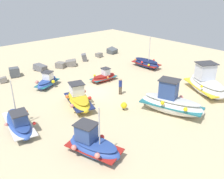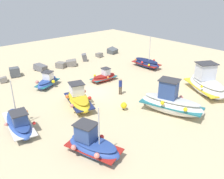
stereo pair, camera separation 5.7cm
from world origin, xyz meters
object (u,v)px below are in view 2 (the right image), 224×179
object	(u,v)px
fishing_boat_6	(78,99)
fishing_boat_0	(104,77)
fishing_boat_4	(92,145)
person_walking	(120,85)
fishing_boat_5	(206,84)
mooring_buoy_0	(124,105)
fishing_boat_7	(47,82)
fishing_boat_2	(171,103)
fishing_boat_1	(19,123)
fishing_boat_3	(146,63)

from	to	relation	value
fishing_boat_6	fishing_boat_0	bearing A→B (deg)	-42.71
fishing_boat_4	person_walking	distance (m)	9.13
fishing_boat_4	person_walking	bearing A→B (deg)	-71.56
fishing_boat_5	mooring_buoy_0	size ratio (longest dim) A/B	7.73
fishing_boat_0	fishing_boat_7	bearing A→B (deg)	156.54
fishing_boat_5	mooring_buoy_0	distance (m)	8.89
fishing_boat_2	fishing_boat_1	bearing A→B (deg)	42.76
fishing_boat_6	fishing_boat_7	bearing A→B (deg)	16.27
fishing_boat_0	fishing_boat_3	bearing A→B (deg)	2.63
fishing_boat_0	mooring_buoy_0	size ratio (longest dim) A/B	4.37
fishing_boat_6	fishing_boat_4	bearing A→B (deg)	170.53
fishing_boat_1	fishing_boat_6	xyz separation A→B (m)	(5.32, 0.20, 0.13)
fishing_boat_0	fishing_boat_5	size ratio (longest dim) A/B	0.57
fishing_boat_4	fishing_boat_5	xyz separation A→B (m)	(13.91, 0.15, 0.24)
fishing_boat_7	fishing_boat_2	bearing A→B (deg)	-95.88
fishing_boat_2	fishing_boat_3	size ratio (longest dim) A/B	1.36
fishing_boat_3	mooring_buoy_0	xyz separation A→B (m)	(-10.03, -6.30, -0.10)
fishing_boat_3	fishing_boat_6	distance (m)	12.88
fishing_boat_1	fishing_boat_3	bearing A→B (deg)	109.97
fishing_boat_0	fishing_boat_2	bearing A→B (deg)	-90.87
fishing_boat_1	fishing_boat_4	distance (m)	6.19
fishing_boat_1	fishing_boat_6	bearing A→B (deg)	101.28
fishing_boat_3	fishing_boat_5	xyz separation A→B (m)	(-1.58, -8.99, 0.38)
fishing_boat_7	fishing_boat_4	bearing A→B (deg)	-133.34
fishing_boat_7	mooring_buoy_0	world-z (taller)	fishing_boat_7
fishing_boat_3	person_walking	xyz separation A→B (m)	(-8.09, -3.80, 0.39)
fishing_boat_0	fishing_boat_5	world-z (taller)	fishing_boat_5
fishing_boat_2	person_walking	xyz separation A→B (m)	(-0.61, 5.36, 0.02)
fishing_boat_2	fishing_boat_5	world-z (taller)	fishing_boat_5
fishing_boat_0	mooring_buoy_0	bearing A→B (deg)	-113.74
fishing_boat_0	fishing_boat_4	xyz separation A→B (m)	(-8.53, -9.11, 0.25)
fishing_boat_4	fishing_boat_6	world-z (taller)	fishing_boat_4
fishing_boat_4	mooring_buoy_0	xyz separation A→B (m)	(5.45, 2.84, -0.24)
fishing_boat_4	fishing_boat_1	bearing A→B (deg)	4.48
fishing_boat_0	fishing_boat_5	xyz separation A→B (m)	(5.38, -8.96, 0.49)
fishing_boat_2	fishing_boat_6	distance (m)	7.79
fishing_boat_6	mooring_buoy_0	xyz separation A→B (m)	(2.44, -3.10, -0.25)
fishing_boat_4	fishing_boat_7	distance (m)	12.14
fishing_boat_0	fishing_boat_5	bearing A→B (deg)	-56.63
mooring_buoy_0	fishing_boat_0	bearing A→B (deg)	63.86
fishing_boat_6	person_walking	size ratio (longest dim) A/B	2.75
fishing_boat_1	person_walking	bearing A→B (deg)	96.76
person_walking	fishing_boat_2	bearing A→B (deg)	60.05
fishing_boat_4	fishing_boat_0	bearing A→B (deg)	-60.47
fishing_boat_1	fishing_boat_7	size ratio (longest dim) A/B	1.46
fishing_boat_1	fishing_boat_4	bearing A→B (deg)	31.02
fishing_boat_4	fishing_boat_5	size ratio (longest dim) A/B	0.72
mooring_buoy_0	fishing_boat_2	bearing A→B (deg)	-48.27
fishing_boat_1	mooring_buoy_0	world-z (taller)	fishing_boat_1
fishing_boat_5	fishing_boat_6	xyz separation A→B (m)	(-10.90, 5.79, -0.23)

